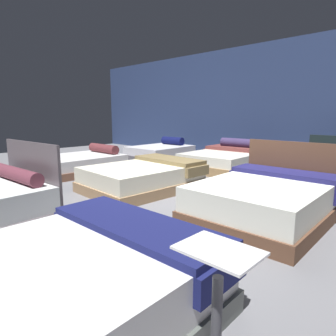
{
  "coord_description": "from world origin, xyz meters",
  "views": [
    {
      "loc": [
        2.93,
        -3.38,
        1.42
      ],
      "look_at": [
        -0.21,
        -0.09,
        0.59
      ],
      "focal_mm": 31.42,
      "sensor_mm": 36.0,
      "label": 1
    }
  ],
  "objects_px": {
    "bed_2": "(54,295)",
    "bed_9": "(226,159)",
    "bed_4": "(78,164)",
    "bed_6": "(265,200)",
    "bed_10": "(326,172)",
    "bed_5": "(144,177)",
    "bed_8": "(161,153)"
  },
  "relations": [
    {
      "from": "bed_8",
      "to": "bed_9",
      "type": "bearing_deg",
      "value": -0.76
    },
    {
      "from": "bed_10",
      "to": "bed_5",
      "type": "bearing_deg",
      "value": -130.28
    },
    {
      "from": "bed_5",
      "to": "bed_6",
      "type": "xyz_separation_m",
      "value": [
        2.42,
        0.05,
        0.03
      ]
    },
    {
      "from": "bed_2",
      "to": "bed_9",
      "type": "bearing_deg",
      "value": 111.42
    },
    {
      "from": "bed_4",
      "to": "bed_9",
      "type": "bearing_deg",
      "value": 50.9
    },
    {
      "from": "bed_5",
      "to": "bed_8",
      "type": "relative_size",
      "value": 1.09
    },
    {
      "from": "bed_9",
      "to": "bed_10",
      "type": "distance_m",
      "value": 2.42
    },
    {
      "from": "bed_2",
      "to": "bed_5",
      "type": "relative_size",
      "value": 0.99
    },
    {
      "from": "bed_6",
      "to": "bed_8",
      "type": "bearing_deg",
      "value": 148.52
    },
    {
      "from": "bed_4",
      "to": "bed_9",
      "type": "relative_size",
      "value": 0.97
    },
    {
      "from": "bed_2",
      "to": "bed_9",
      "type": "relative_size",
      "value": 0.97
    },
    {
      "from": "bed_4",
      "to": "bed_10",
      "type": "relative_size",
      "value": 0.99
    },
    {
      "from": "bed_10",
      "to": "bed_4",
      "type": "bearing_deg",
      "value": -149.8
    },
    {
      "from": "bed_8",
      "to": "bed_10",
      "type": "relative_size",
      "value": 0.92
    },
    {
      "from": "bed_2",
      "to": "bed_8",
      "type": "xyz_separation_m",
      "value": [
        -4.8,
        5.76,
        -0.03
      ]
    },
    {
      "from": "bed_2",
      "to": "bed_10",
      "type": "bearing_deg",
      "value": 88.85
    },
    {
      "from": "bed_6",
      "to": "bed_2",
      "type": "bearing_deg",
      "value": -92.03
    },
    {
      "from": "bed_2",
      "to": "bed_4",
      "type": "bearing_deg",
      "value": 147.77
    },
    {
      "from": "bed_2",
      "to": "bed_4",
      "type": "xyz_separation_m",
      "value": [
        -4.83,
        2.9,
        -0.04
      ]
    },
    {
      "from": "bed_6",
      "to": "bed_8",
      "type": "xyz_separation_m",
      "value": [
        -4.83,
        2.81,
        -0.05
      ]
    },
    {
      "from": "bed_6",
      "to": "bed_9",
      "type": "xyz_separation_m",
      "value": [
        -2.46,
        2.86,
        -0.02
      ]
    },
    {
      "from": "bed_9",
      "to": "bed_10",
      "type": "xyz_separation_m",
      "value": [
        2.42,
        -0.02,
        -0.01
      ]
    },
    {
      "from": "bed_5",
      "to": "bed_9",
      "type": "height_order",
      "value": "bed_9"
    },
    {
      "from": "bed_4",
      "to": "bed_10",
      "type": "xyz_separation_m",
      "value": [
        4.81,
        2.89,
        0.02
      ]
    },
    {
      "from": "bed_4",
      "to": "bed_9",
      "type": "distance_m",
      "value": 3.77
    },
    {
      "from": "bed_8",
      "to": "bed_9",
      "type": "relative_size",
      "value": 0.89
    },
    {
      "from": "bed_8",
      "to": "bed_10",
      "type": "distance_m",
      "value": 4.79
    },
    {
      "from": "bed_6",
      "to": "bed_10",
      "type": "distance_m",
      "value": 2.84
    },
    {
      "from": "bed_4",
      "to": "bed_6",
      "type": "distance_m",
      "value": 4.86
    },
    {
      "from": "bed_8",
      "to": "bed_9",
      "type": "distance_m",
      "value": 2.37
    },
    {
      "from": "bed_5",
      "to": "bed_10",
      "type": "bearing_deg",
      "value": 53.19
    },
    {
      "from": "bed_2",
      "to": "bed_10",
      "type": "relative_size",
      "value": 0.99
    }
  ]
}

